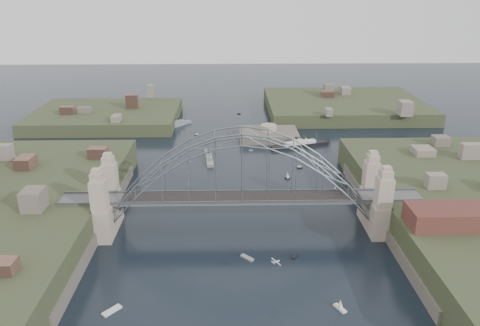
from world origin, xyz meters
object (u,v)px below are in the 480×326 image
object	(u,v)px
bridge	(242,181)
naval_cruiser_near	(209,157)
naval_cruiser_far	(177,125)
fort_island	(268,139)
ocean_liner	(300,145)
wharf_shed	(457,217)

from	to	relation	value
bridge	naval_cruiser_near	xyz separation A→B (m)	(-9.72, 48.12, -11.58)
naval_cruiser_far	naval_cruiser_near	bearing A→B (deg)	-69.49
fort_island	ocean_liner	bearing A→B (deg)	-44.24
bridge	wharf_shed	distance (m)	46.23
wharf_shed	naval_cruiser_far	distance (m)	122.45
naval_cruiser_near	ocean_liner	xyz separation A→B (m)	(32.17, 11.71, 0.09)
naval_cruiser_far	wharf_shed	bearing A→B (deg)	-55.96
fort_island	bridge	bearing A→B (deg)	-99.73
fort_island	ocean_liner	world-z (taller)	fort_island
naval_cruiser_far	ocean_liner	distance (m)	54.20
naval_cruiser_near	fort_island	bearing A→B (deg)	45.21
bridge	ocean_liner	size ratio (longest dim) A/B	3.86
wharf_shed	naval_cruiser_near	world-z (taller)	wharf_shed
bridge	ocean_liner	world-z (taller)	bridge
fort_island	naval_cruiser_near	size ratio (longest dim) A/B	1.37
bridge	naval_cruiser_near	world-z (taller)	bridge
naval_cruiser_near	ocean_liner	world-z (taller)	ocean_liner
wharf_shed	naval_cruiser_far	world-z (taller)	wharf_shed
ocean_liner	bridge	bearing A→B (deg)	-110.57
wharf_shed	ocean_liner	size ratio (longest dim) A/B	0.92
bridge	naval_cruiser_near	size ratio (longest dim) A/B	5.24
bridge	wharf_shed	world-z (taller)	bridge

